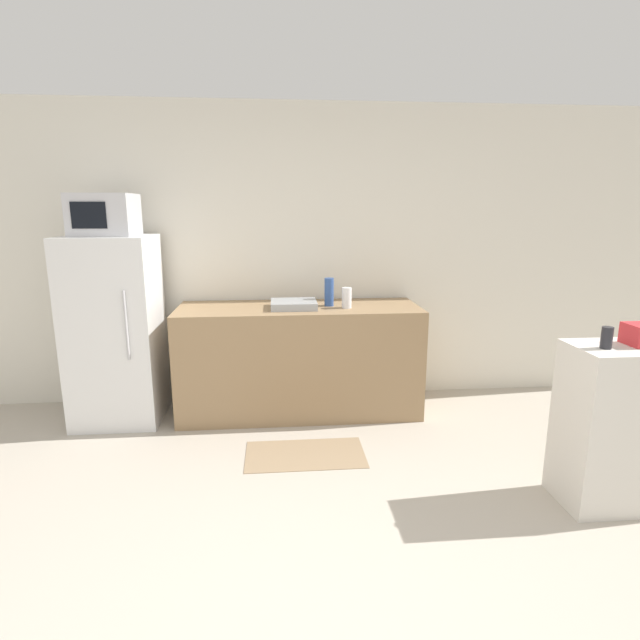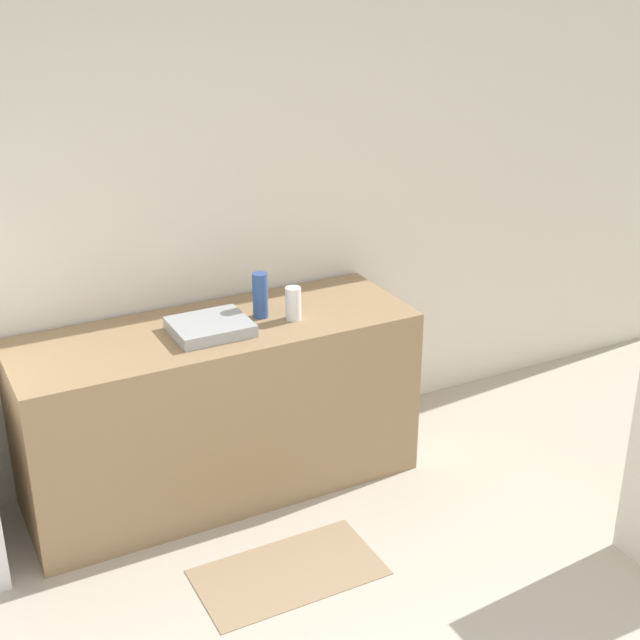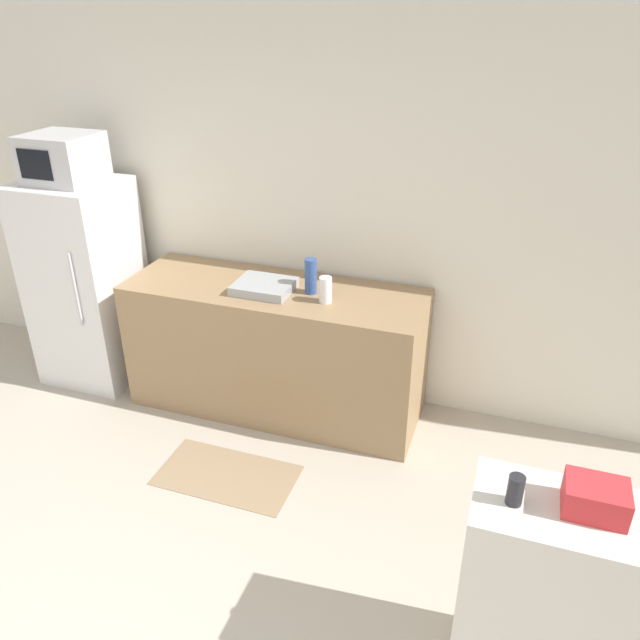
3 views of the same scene
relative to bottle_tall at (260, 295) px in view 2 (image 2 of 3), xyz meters
name	(u,v)px [view 2 (image 2 of 3)]	position (x,y,z in m)	size (l,w,h in m)	color
wall_back	(163,234)	(-0.36, 0.38, 0.26)	(8.00, 0.06, 2.60)	silver
counter	(219,408)	(-0.25, -0.01, -0.58)	(2.01, 0.69, 0.92)	#937551
sink_basin	(210,327)	(-0.30, -0.07, -0.09)	(0.37, 0.32, 0.06)	#9EA3A8
bottle_tall	(260,295)	(0.00, 0.00, 0.00)	(0.08, 0.08, 0.23)	#2D4C8C
bottle_short	(293,303)	(0.13, -0.10, -0.03)	(0.08, 0.08, 0.17)	silver
kitchen_rug	(289,572)	(-0.26, -0.83, -1.03)	(0.85, 0.46, 0.01)	#937A5B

